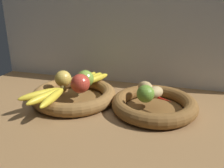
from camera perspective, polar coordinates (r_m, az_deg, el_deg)
name	(u,v)px	position (r cm, az deg, el deg)	size (l,w,h in cm)	color
ground_plane	(114,109)	(99.55, 0.39, -5.83)	(140.00, 90.00, 3.00)	olive
back_wall	(131,27)	(119.44, 4.51, 13.10)	(140.00, 3.00, 55.00)	silver
fruit_bowl_left	(74,96)	(103.14, -8.95, -2.68)	(34.93, 34.93, 5.40)	brown
fruit_bowl_right	(154,105)	(94.63, 9.79, -4.90)	(32.72, 32.72, 5.40)	brown
apple_golden_left	(63,79)	(104.61, -11.36, 1.24)	(6.97, 6.97, 6.97)	gold
apple_green_back	(85,79)	(102.78, -6.29, 1.24)	(7.20, 7.20, 7.20)	#7AA338
apple_red_right	(80,83)	(96.80, -7.42, 0.12)	(7.66, 7.66, 7.66)	#B73828
banana_bunch_front	(47,96)	(93.71, -14.88, -2.63)	(14.07, 19.21, 3.03)	gold
banana_bunch_back	(91,78)	(109.80, -5.00, 1.36)	(12.70, 17.19, 2.91)	gold
potato_oblong	(146,88)	(95.79, 7.85, -0.93)	(7.53, 5.18, 5.14)	tan
potato_large	(155,93)	(92.60, 9.98, -2.04)	(7.36, 5.15, 4.45)	tan
lime_near	(145,94)	(88.58, 7.84, -2.28)	(6.44, 6.44, 6.44)	olive
chili_pepper	(158,97)	(92.06, 10.66, -3.11)	(1.82, 1.82, 12.28)	red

